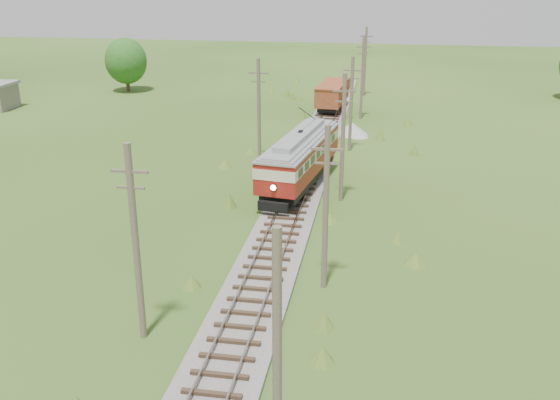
# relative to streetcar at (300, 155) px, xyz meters

# --- Properties ---
(railbed_main) EXTENTS (3.60, 96.00, 0.57)m
(railbed_main) POSITION_rel_streetcar_xyz_m (0.00, 1.12, -2.48)
(railbed_main) COLOR #605B54
(railbed_main) RESTS_ON ground
(streetcar) EXTENTS (4.70, 12.76, 5.78)m
(streetcar) POSITION_rel_streetcar_xyz_m (0.00, 0.00, 0.00)
(streetcar) COLOR black
(streetcar) RESTS_ON ground
(gondola) EXTENTS (3.33, 8.50, 2.76)m
(gondola) POSITION_rel_streetcar_xyz_m (0.00, 26.99, -0.62)
(gondola) COLOR black
(gondola) RESTS_ON ground
(gravel_pile) EXTENTS (3.33, 3.54, 1.21)m
(gravel_pile) POSITION_rel_streetcar_xyz_m (2.97, 16.93, -2.11)
(gravel_pile) COLOR gray
(gravel_pile) RESTS_ON ground
(utility_pole_r_1) EXTENTS (0.30, 0.30, 8.80)m
(utility_pole_r_1) POSITION_rel_streetcar_xyz_m (3.10, -27.88, 1.73)
(utility_pole_r_1) COLOR brown
(utility_pole_r_1) RESTS_ON ground
(utility_pole_r_2) EXTENTS (1.60, 0.30, 8.60)m
(utility_pole_r_2) POSITION_rel_streetcar_xyz_m (3.30, -14.88, 1.75)
(utility_pole_r_2) COLOR brown
(utility_pole_r_2) RESTS_ON ground
(utility_pole_r_3) EXTENTS (1.60, 0.30, 9.00)m
(utility_pole_r_3) POSITION_rel_streetcar_xyz_m (3.20, -1.88, 1.95)
(utility_pole_r_3) COLOR brown
(utility_pole_r_3) RESTS_ON ground
(utility_pole_r_4) EXTENTS (1.60, 0.30, 8.40)m
(utility_pole_r_4) POSITION_rel_streetcar_xyz_m (3.00, 11.12, 1.65)
(utility_pole_r_4) COLOR brown
(utility_pole_r_4) RESTS_ON ground
(utility_pole_r_5) EXTENTS (1.60, 0.30, 8.90)m
(utility_pole_r_5) POSITION_rel_streetcar_xyz_m (3.40, 24.12, 1.90)
(utility_pole_r_5) COLOR brown
(utility_pole_r_5) RESTS_ON ground
(utility_pole_r_6) EXTENTS (1.60, 0.30, 8.70)m
(utility_pole_r_6) POSITION_rel_streetcar_xyz_m (3.20, 37.12, 1.80)
(utility_pole_r_6) COLOR brown
(utility_pole_r_6) RESTS_ON ground
(utility_pole_l_a) EXTENTS (1.60, 0.30, 9.00)m
(utility_pole_l_a) POSITION_rel_streetcar_xyz_m (-4.20, -20.88, 1.95)
(utility_pole_l_a) COLOR brown
(utility_pole_l_a) RESTS_ON ground
(utility_pole_l_b) EXTENTS (1.60, 0.30, 8.60)m
(utility_pole_l_b) POSITION_rel_streetcar_xyz_m (-4.50, 7.12, 1.75)
(utility_pole_l_b) COLOR brown
(utility_pole_l_b) RESTS_ON ground
(tree_mid_a) EXTENTS (5.46, 5.46, 7.03)m
(tree_mid_a) POSITION_rel_streetcar_xyz_m (-28.00, 35.12, 1.35)
(tree_mid_a) COLOR #38281C
(tree_mid_a) RESTS_ON ground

